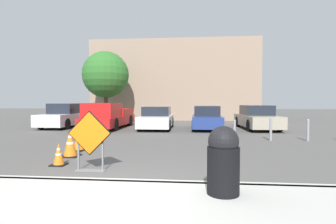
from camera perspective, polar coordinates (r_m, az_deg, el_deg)
The scene contains 18 objects.
ground_plane at distance 15.14m, azimuth 0.00°, elevation -4.13°, with size 96.00×96.00×0.00m, color #565451.
sidewalk_strip at distance 4.35m, azimuth -14.48°, elevation -19.52°, with size 25.87×2.38×0.14m.
curb_lip at distance 5.42m, azimuth -10.08°, elevation -15.05°, with size 25.87×0.20×0.14m.
road_closed_sign at distance 6.60m, azimuth -16.68°, elevation -5.52°, with size 1.07×0.20×1.46m.
traffic_cone_nearest at distance 7.57m, azimuth -22.70°, elevation -8.56°, with size 0.38×0.38×0.58m.
traffic_cone_second at distance 8.62m, azimuth -20.52°, elevation -6.42°, with size 0.54×0.54×0.82m.
traffic_cone_third at distance 9.64m, azimuth -18.93°, elevation -5.96°, with size 0.50×0.50×0.66m.
parked_car_nearest at distance 18.58m, azimuth -21.42°, elevation -0.89°, with size 1.96×4.53×1.57m.
pickup_truck at distance 16.79m, azimuth -13.03°, elevation -1.08°, with size 2.10×5.56×1.61m.
parked_car_second at distance 16.20m, azimuth -2.48°, elevation -1.44°, with size 1.92×4.13×1.38m.
parked_car_third at distance 16.24m, azimuth 8.43°, elevation -1.41°, with size 1.84×4.16×1.43m.
parked_car_fourth at distance 17.05m, azimuth 18.76°, elevation -1.25°, with size 2.07×4.72×1.46m.
trash_bin at distance 4.51m, azimuth 11.95°, elevation -10.13°, with size 0.54×0.54×1.14m.
bollard_nearest at distance 11.82m, azimuth 14.28°, elevation -3.65°, with size 0.12×0.12×0.91m.
bollard_second at distance 12.15m, azimuth 21.47°, elevation -3.33°, with size 0.12×0.12×1.01m.
bollard_third at distance 12.67m, azimuth 28.17°, elevation -3.37°, with size 0.12×0.12×0.94m.
building_facade_backdrop at distance 25.99m, azimuth 1.51°, elevation 6.66°, with size 15.44×5.00×7.37m.
street_tree_behind_lot at distance 21.99m, azimuth -13.42°, elevation 7.87°, with size 3.73×3.73×5.74m.
Camera 1 is at (1.38, -4.99, 1.67)m, focal length 28.00 mm.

